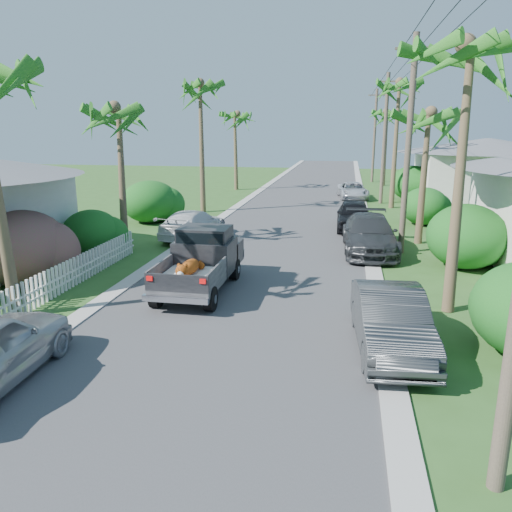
% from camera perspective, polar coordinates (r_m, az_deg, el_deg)
% --- Properties ---
extents(ground, '(120.00, 120.00, 0.00)m').
position_cam_1_polar(ground, '(10.97, -8.07, -14.77)').
color(ground, '#2D531F').
rests_on(ground, ground).
extents(road, '(8.00, 100.00, 0.02)m').
position_cam_1_polar(road, '(34.61, 5.00, 5.56)').
color(road, '#38383A').
rests_on(road, ground).
extents(curb_left, '(0.60, 100.00, 0.06)m').
position_cam_1_polar(curb_left, '(35.26, -2.00, 5.80)').
color(curb_left, '#A5A39E').
rests_on(curb_left, ground).
extents(curb_right, '(0.60, 100.00, 0.06)m').
position_cam_1_polar(curb_right, '(34.48, 12.16, 5.29)').
color(curb_right, '#A5A39E').
rests_on(curb_right, ground).
extents(pickup_truck, '(1.98, 5.12, 2.06)m').
position_cam_1_polar(pickup_truck, '(17.06, -6.06, -0.30)').
color(pickup_truck, black).
rests_on(pickup_truck, ground).
extents(parked_car_rn, '(1.94, 4.67, 1.50)m').
position_cam_1_polar(parked_car_rn, '(12.70, 15.14, -7.21)').
color(parked_car_rn, '#2D3032').
rests_on(parked_car_rn, ground).
extents(parked_car_rm, '(2.47, 5.58, 1.59)m').
position_cam_1_polar(parked_car_rm, '(22.40, 12.84, 2.41)').
color(parked_car_rm, '#2C2E31').
rests_on(parked_car_rm, ground).
extents(parked_car_rf, '(1.90, 4.54, 1.54)m').
position_cam_1_polar(parked_car_rf, '(27.33, 11.15, 4.58)').
color(parked_car_rf, black).
rests_on(parked_car_rf, ground).
extents(parked_car_rd, '(2.58, 4.67, 1.24)m').
position_cam_1_polar(parked_car_rd, '(39.45, 11.00, 7.34)').
color(parked_car_rd, silver).
rests_on(parked_car_rd, ground).
extents(parked_car_lf, '(2.58, 5.01, 1.39)m').
position_cam_1_polar(parked_car_lf, '(24.88, -7.22, 3.60)').
color(parked_car_lf, silver).
rests_on(parked_car_lf, ground).
extents(palm_l_b, '(4.40, 4.40, 7.40)m').
position_cam_1_polar(palm_l_b, '(23.31, -15.59, 15.96)').
color(palm_l_b, brown).
rests_on(palm_l_b, ground).
extents(palm_l_c, '(4.40, 4.40, 9.20)m').
position_cam_1_polar(palm_l_c, '(32.48, -6.42, 18.93)').
color(palm_l_c, brown).
rests_on(palm_l_c, ground).
extents(palm_l_d, '(4.40, 4.40, 7.70)m').
position_cam_1_polar(palm_l_d, '(44.14, -2.39, 15.89)').
color(palm_l_d, brown).
rests_on(palm_l_d, ground).
extents(palm_r_a, '(4.40, 4.40, 8.70)m').
position_cam_1_polar(palm_r_a, '(15.52, 23.56, 21.08)').
color(palm_r_a, brown).
rests_on(palm_r_a, ground).
extents(palm_r_b, '(4.40, 4.40, 7.20)m').
position_cam_1_polar(palm_r_b, '(24.30, 19.16, 15.15)').
color(palm_r_b, brown).
rests_on(palm_r_b, ground).
extents(palm_r_c, '(4.40, 4.40, 9.40)m').
position_cam_1_polar(palm_r_c, '(35.29, 16.10, 18.44)').
color(palm_r_c, brown).
rests_on(palm_r_c, ground).
extents(palm_r_d, '(4.40, 4.40, 8.00)m').
position_cam_1_polar(palm_r_d, '(49.19, 14.79, 15.64)').
color(palm_r_d, brown).
rests_on(palm_r_d, ground).
extents(shrub_l_b, '(3.00, 3.30, 2.60)m').
position_cam_1_polar(shrub_l_b, '(19.06, -25.10, 0.86)').
color(shrub_l_b, '#A9184E').
rests_on(shrub_l_b, ground).
extents(shrub_l_c, '(2.40, 2.64, 2.00)m').
position_cam_1_polar(shrub_l_c, '(22.21, -18.31, 2.48)').
color(shrub_l_c, '#154918').
rests_on(shrub_l_c, ground).
extents(shrub_l_d, '(3.20, 3.52, 2.40)m').
position_cam_1_polar(shrub_l_d, '(29.56, -12.03, 6.11)').
color(shrub_l_d, '#154918').
rests_on(shrub_l_d, ground).
extents(shrub_r_b, '(3.00, 3.30, 2.50)m').
position_cam_1_polar(shrub_r_b, '(20.98, 22.90, 2.09)').
color(shrub_r_b, '#154918').
rests_on(shrub_r_b, ground).
extents(shrub_r_c, '(2.60, 2.86, 2.10)m').
position_cam_1_polar(shrub_r_c, '(29.69, 18.72, 5.40)').
color(shrub_r_c, '#154918').
rests_on(shrub_r_c, ground).
extents(shrub_r_d, '(3.20, 3.52, 2.60)m').
position_cam_1_polar(shrub_r_d, '(39.56, 17.49, 7.95)').
color(shrub_r_d, '#154918').
rests_on(shrub_r_d, ground).
extents(picket_fence, '(0.10, 11.00, 1.00)m').
position_cam_1_polar(picket_fence, '(17.87, -21.02, -2.22)').
color(picket_fence, white).
rests_on(picket_fence, ground).
extents(house_right_far, '(9.00, 8.00, 4.60)m').
position_cam_1_polar(house_right_far, '(40.40, 24.70, 8.60)').
color(house_right_far, silver).
rests_on(house_right_far, ground).
extents(utility_pole_b, '(1.60, 0.26, 9.00)m').
position_cam_1_polar(utility_pole_b, '(22.20, 17.02, 11.96)').
color(utility_pole_b, brown).
rests_on(utility_pole_b, ground).
extents(utility_pole_c, '(1.60, 0.26, 9.00)m').
position_cam_1_polar(utility_pole_c, '(37.14, 14.48, 12.89)').
color(utility_pole_c, brown).
rests_on(utility_pole_c, ground).
extents(utility_pole_d, '(1.60, 0.26, 9.00)m').
position_cam_1_polar(utility_pole_d, '(52.12, 13.39, 13.28)').
color(utility_pole_d, brown).
rests_on(utility_pole_d, ground).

